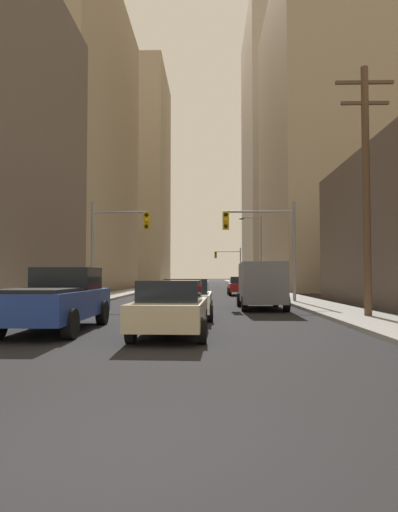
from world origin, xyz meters
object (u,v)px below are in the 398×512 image
object	(u,v)px
sedan_white	(187,298)
traffic_signal_near_left	(117,235)
cargo_van_grey	(261,283)
traffic_signal_far_right	(229,260)
sedan_beige	(171,308)
sedan_red	(240,286)
pickup_truck_blue	(58,299)
traffic_signal_near_right	(263,234)

from	to	relation	value
sedan_white	traffic_signal_near_left	bearing A→B (deg)	116.95
cargo_van_grey	traffic_signal_far_right	size ratio (longest dim) A/B	0.88
sedan_beige	traffic_signal_near_left	world-z (taller)	traffic_signal_near_left
sedan_white	sedan_red	distance (m)	20.09
cargo_van_grey	traffic_signal_near_left	world-z (taller)	traffic_signal_near_left
traffic_signal_near_left	traffic_signal_far_right	distance (m)	45.41
pickup_truck_blue	sedan_red	distance (m)	24.62
sedan_beige	traffic_signal_near_left	distance (m)	15.04
cargo_van_grey	traffic_signal_far_right	bearing A→B (deg)	89.26
pickup_truck_blue	sedan_red	bearing A→B (deg)	73.31
sedan_red	traffic_signal_near_left	distance (m)	13.77
pickup_truck_blue	traffic_signal_near_left	xyz separation A→B (m)	(-0.90, 12.83, 3.10)
pickup_truck_blue	sedan_white	distance (m)	5.29
sedan_beige	traffic_signal_far_right	world-z (taller)	traffic_signal_far_right
cargo_van_grey	pickup_truck_blue	bearing A→B (deg)	-129.27
sedan_white	traffic_signal_near_right	distance (m)	10.43
cargo_van_grey	sedan_white	bearing A→B (deg)	-124.70
sedan_red	traffic_signal_near_right	xyz separation A→B (m)	(0.62, -10.75, 3.29)
pickup_truck_blue	cargo_van_grey	xyz separation A→B (m)	(7.10, 8.68, 0.35)
sedan_beige	traffic_signal_near_left	bearing A→B (deg)	107.46
sedan_white	traffic_signal_near_left	size ratio (longest dim) A/B	0.71
pickup_truck_blue	traffic_signal_far_right	bearing A→B (deg)	82.34
traffic_signal_near_left	sedan_white	bearing A→B (deg)	-63.05
sedan_beige	traffic_signal_near_right	distance (m)	14.99
traffic_signal_near_left	sedan_red	bearing A→B (deg)	53.44
sedan_beige	pickup_truck_blue	bearing A→B (deg)	161.49
sedan_beige	sedan_red	distance (m)	25.01
pickup_truck_blue	sedan_beige	size ratio (longest dim) A/B	1.27
pickup_truck_blue	traffic_signal_far_right	distance (m)	58.02
sedan_beige	traffic_signal_near_right	xyz separation A→B (m)	(4.19, 14.01, 3.29)
cargo_van_grey	traffic_signal_near_right	distance (m)	5.04
traffic_signal_near_right	sedan_red	bearing A→B (deg)	93.32
sedan_white	traffic_signal_far_right	world-z (taller)	traffic_signal_far_right
sedan_red	traffic_signal_far_right	size ratio (longest dim) A/B	0.70
pickup_truck_blue	sedan_white	bearing A→B (deg)	45.58
sedan_red	traffic_signal_far_right	distance (m)	34.00
sedan_red	traffic_signal_near_right	bearing A→B (deg)	-86.68
pickup_truck_blue	cargo_van_grey	world-z (taller)	cargo_van_grey
traffic_signal_far_right	pickup_truck_blue	bearing A→B (deg)	-97.66
sedan_white	sedan_red	world-z (taller)	same
sedan_beige	traffic_signal_far_right	distance (m)	58.84
cargo_van_grey	sedan_white	distance (m)	5.98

